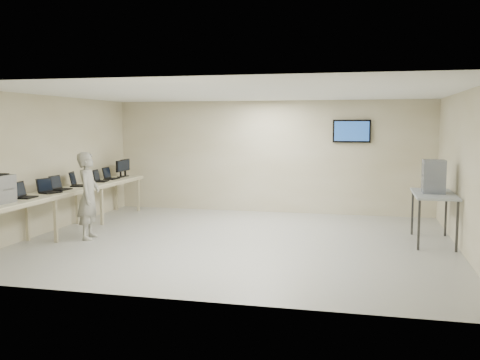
# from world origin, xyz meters

# --- Properties ---
(room) EXTENTS (8.01, 7.01, 2.81)m
(room) POSITION_xyz_m (0.03, 0.06, 1.41)
(room) COLOR #A5A5A5
(room) RESTS_ON ground
(workbench) EXTENTS (0.76, 6.00, 0.90)m
(workbench) POSITION_xyz_m (-3.59, 0.00, 0.83)
(workbench) COLOR beige
(workbench) RESTS_ON ground
(laptop_0) EXTENTS (0.33, 0.39, 0.29)m
(laptop_0) POSITION_xyz_m (-3.63, -1.37, 0.97)
(laptop_0) COLOR black
(laptop_0) RESTS_ON workbench
(laptop_1) EXTENTS (0.40, 0.43, 0.28)m
(laptop_1) POSITION_xyz_m (-3.59, -0.66, 0.97)
(laptop_1) COLOR black
(laptop_1) RESTS_ON workbench
(laptop_2) EXTENTS (0.32, 0.39, 0.29)m
(laptop_2) POSITION_xyz_m (-3.66, -0.17, 0.97)
(laptop_2) COLOR black
(laptop_2) RESTS_ON workbench
(laptop_3) EXTENTS (0.41, 0.45, 0.30)m
(laptop_3) POSITION_xyz_m (-3.67, 0.51, 0.98)
(laptop_3) COLOR black
(laptop_3) RESTS_ON workbench
(laptop_4) EXTENTS (0.33, 0.38, 0.28)m
(laptop_4) POSITION_xyz_m (-3.62, 1.42, 0.97)
(laptop_4) COLOR black
(laptop_4) RESTS_ON workbench
(laptop_5) EXTENTS (0.30, 0.37, 0.28)m
(laptop_5) POSITION_xyz_m (-3.65, 2.00, 0.97)
(laptop_5) COLOR black
(laptop_5) RESTS_ON workbench
(monitor_near) EXTENTS (0.19, 0.42, 0.42)m
(monitor_near) POSITION_xyz_m (-3.60, 2.49, 1.15)
(monitor_near) COLOR black
(monitor_near) RESTS_ON workbench
(monitor_far) EXTENTS (0.19, 0.44, 0.43)m
(monitor_far) POSITION_xyz_m (-3.60, 2.75, 1.16)
(monitor_far) COLOR black
(monitor_far) RESTS_ON workbench
(soldier) EXTENTS (0.52, 0.68, 1.69)m
(soldier) POSITION_xyz_m (-2.85, -0.46, 0.84)
(soldier) COLOR gray
(soldier) RESTS_ON ground
(side_table) EXTENTS (0.73, 1.57, 0.94)m
(side_table) POSITION_xyz_m (3.60, 0.70, 0.87)
(side_table) COLOR #939BA1
(side_table) RESTS_ON ground
(storage_bins) EXTENTS (0.39, 0.44, 0.62)m
(storage_bins) POSITION_xyz_m (3.58, 0.70, 1.25)
(storage_bins) COLOR gray
(storage_bins) RESTS_ON side_table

